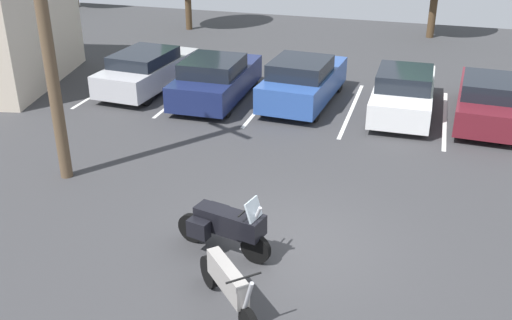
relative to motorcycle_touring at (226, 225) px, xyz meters
The scene contains 10 objects.
ground 1.53m from the motorcycle_touring, 29.81° to the left, with size 44.00×44.00×0.10m, color #38383A.
motorcycle_touring is the anchor object (origin of this frame).
motorcycle_second 1.85m from the motorcycle_touring, 69.86° to the right, with size 1.66×1.75×1.25m.
parking_stripes 8.99m from the motorcycle_touring, 91.62° to the left, with size 14.85×5.16×0.01m.
car_silver 10.85m from the motorcycle_touring, 124.12° to the left, with size 2.15×4.66×1.41m.
car_navy 9.25m from the motorcycle_touring, 111.31° to the left, with size 1.99×4.52×1.51m.
car_blue 9.13m from the motorcycle_touring, 92.94° to the left, with size 2.23×4.58×1.59m.
car_white 9.57m from the motorcycle_touring, 72.98° to the left, with size 1.82×4.68×1.48m.
car_maroon 10.67m from the motorcycle_touring, 59.49° to the left, with size 2.16×4.80×1.46m.
utility_pole 6.42m from the motorcycle_touring, 157.61° to the left, with size 1.64×0.96×7.88m.
Camera 1 is at (2.29, -10.27, 6.91)m, focal length 42.00 mm.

